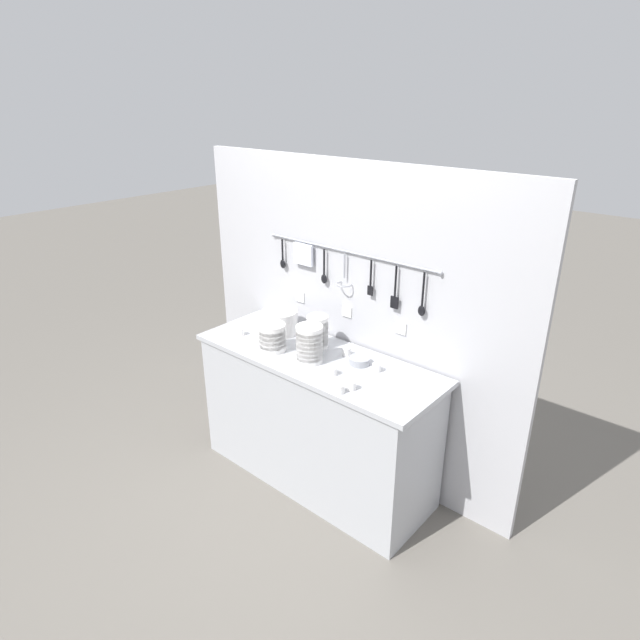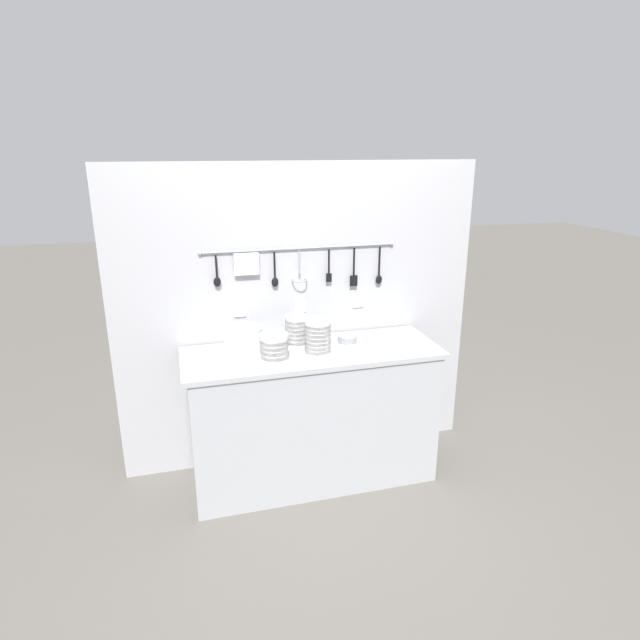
{
  "view_description": "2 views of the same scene",
  "coord_description": "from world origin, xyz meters",
  "px_view_note": "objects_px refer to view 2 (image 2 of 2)",
  "views": [
    {
      "loc": [
        1.86,
        -2.13,
        2.32
      ],
      "look_at": [
        0.02,
        0.01,
        1.11
      ],
      "focal_mm": 30.0,
      "sensor_mm": 36.0,
      "label": 1
    },
    {
      "loc": [
        -0.76,
        -2.94,
        2.07
      ],
      "look_at": [
        0.06,
        0.03,
        1.06
      ],
      "focal_mm": 30.0,
      "sensor_mm": 36.0,
      "label": 2
    }
  ],
  "objects_px": {
    "bowl_stack_nested_right": "(318,337)",
    "plate_stack": "(244,339)",
    "cup_front_right": "(366,337)",
    "cup_front_left": "(220,362)",
    "cup_edge_near": "(245,357)",
    "cup_back_left": "(383,351)",
    "bowl_stack_wide_centre": "(274,348)",
    "cup_by_caddy": "(352,350)",
    "cup_centre": "(326,338)",
    "bowl_stack_short_front": "(296,331)",
    "steel_mixing_bowl": "(347,339)",
    "cup_mid_row": "(383,355)"
  },
  "relations": [
    {
      "from": "plate_stack",
      "to": "cup_mid_row",
      "type": "relative_size",
      "value": 4.64
    },
    {
      "from": "cup_front_right",
      "to": "cup_front_left",
      "type": "relative_size",
      "value": 1.0
    },
    {
      "from": "steel_mixing_bowl",
      "to": "cup_edge_near",
      "type": "xyz_separation_m",
      "value": [
        -0.67,
        -0.15,
        0.0
      ]
    },
    {
      "from": "bowl_stack_short_front",
      "to": "cup_by_caddy",
      "type": "relative_size",
      "value": 4.12
    },
    {
      "from": "cup_front_right",
      "to": "plate_stack",
      "type": "bearing_deg",
      "value": 178.51
    },
    {
      "from": "bowl_stack_nested_right",
      "to": "cup_front_left",
      "type": "xyz_separation_m",
      "value": [
        -0.58,
        -0.02,
        -0.09
      ]
    },
    {
      "from": "plate_stack",
      "to": "cup_edge_near",
      "type": "xyz_separation_m",
      "value": [
        -0.02,
        -0.16,
        -0.05
      ]
    },
    {
      "from": "bowl_stack_nested_right",
      "to": "cup_mid_row",
      "type": "xyz_separation_m",
      "value": [
        0.35,
        -0.16,
        -0.09
      ]
    },
    {
      "from": "cup_front_right",
      "to": "bowl_stack_wide_centre",
      "type": "bearing_deg",
      "value": -162.98
    },
    {
      "from": "steel_mixing_bowl",
      "to": "cup_edge_near",
      "type": "relative_size",
      "value": 2.47
    },
    {
      "from": "cup_front_left",
      "to": "bowl_stack_short_front",
      "type": "bearing_deg",
      "value": 21.17
    },
    {
      "from": "bowl_stack_nested_right",
      "to": "cup_centre",
      "type": "xyz_separation_m",
      "value": [
        0.11,
        0.2,
        -0.09
      ]
    },
    {
      "from": "bowl_stack_nested_right",
      "to": "cup_front_left",
      "type": "distance_m",
      "value": 0.59
    },
    {
      "from": "bowl_stack_wide_centre",
      "to": "cup_front_left",
      "type": "xyz_separation_m",
      "value": [
        -0.31,
        0.02,
        -0.06
      ]
    },
    {
      "from": "bowl_stack_nested_right",
      "to": "plate_stack",
      "type": "height_order",
      "value": "bowl_stack_nested_right"
    },
    {
      "from": "bowl_stack_wide_centre",
      "to": "bowl_stack_short_front",
      "type": "height_order",
      "value": "bowl_stack_short_front"
    },
    {
      "from": "bowl_stack_short_front",
      "to": "cup_back_left",
      "type": "height_order",
      "value": "bowl_stack_short_front"
    },
    {
      "from": "bowl_stack_wide_centre",
      "to": "cup_edge_near",
      "type": "relative_size",
      "value": 3.44
    },
    {
      "from": "plate_stack",
      "to": "cup_edge_near",
      "type": "height_order",
      "value": "plate_stack"
    },
    {
      "from": "bowl_stack_nested_right",
      "to": "cup_front_right",
      "type": "xyz_separation_m",
      "value": [
        0.36,
        0.16,
        -0.09
      ]
    },
    {
      "from": "cup_centre",
      "to": "steel_mixing_bowl",
      "type": "bearing_deg",
      "value": -16.97
    },
    {
      "from": "bowl_stack_short_front",
      "to": "cup_front_right",
      "type": "height_order",
      "value": "bowl_stack_short_front"
    },
    {
      "from": "cup_centre",
      "to": "cup_mid_row",
      "type": "relative_size",
      "value": 1.0
    },
    {
      "from": "bowl_stack_wide_centre",
      "to": "bowl_stack_nested_right",
      "type": "relative_size",
      "value": 0.76
    },
    {
      "from": "cup_edge_near",
      "to": "cup_back_left",
      "type": "height_order",
      "value": "same"
    },
    {
      "from": "plate_stack",
      "to": "cup_back_left",
      "type": "xyz_separation_m",
      "value": [
        0.79,
        -0.27,
        -0.05
      ]
    },
    {
      "from": "cup_centre",
      "to": "cup_by_caddy",
      "type": "distance_m",
      "value": 0.26
    },
    {
      "from": "steel_mixing_bowl",
      "to": "cup_mid_row",
      "type": "relative_size",
      "value": 2.47
    },
    {
      "from": "bowl_stack_nested_right",
      "to": "cup_back_left",
      "type": "distance_m",
      "value": 0.4
    },
    {
      "from": "cup_centre",
      "to": "cup_by_caddy",
      "type": "height_order",
      "value": "same"
    },
    {
      "from": "cup_edge_near",
      "to": "cup_front_left",
      "type": "distance_m",
      "value": 0.15
    },
    {
      "from": "cup_centre",
      "to": "cup_back_left",
      "type": "bearing_deg",
      "value": -48.31
    },
    {
      "from": "bowl_stack_short_front",
      "to": "cup_front_left",
      "type": "relative_size",
      "value": 4.12
    },
    {
      "from": "cup_centre",
      "to": "cup_edge_near",
      "type": "bearing_deg",
      "value": -161.14
    },
    {
      "from": "cup_front_left",
      "to": "bowl_stack_wide_centre",
      "type": "bearing_deg",
      "value": -3.77
    },
    {
      "from": "cup_mid_row",
      "to": "cup_by_caddy",
      "type": "xyz_separation_m",
      "value": [
        -0.15,
        0.12,
        0.0
      ]
    },
    {
      "from": "bowl_stack_wide_centre",
      "to": "steel_mixing_bowl",
      "type": "bearing_deg",
      "value": 21.73
    },
    {
      "from": "bowl_stack_nested_right",
      "to": "cup_front_right",
      "type": "relative_size",
      "value": 4.52
    },
    {
      "from": "cup_by_caddy",
      "to": "cup_edge_near",
      "type": "bearing_deg",
      "value": 175.35
    },
    {
      "from": "bowl_stack_wide_centre",
      "to": "bowl_stack_short_front",
      "type": "distance_m",
      "value": 0.28
    },
    {
      "from": "cup_edge_near",
      "to": "cup_by_caddy",
      "type": "bearing_deg",
      "value": -4.65
    },
    {
      "from": "bowl_stack_wide_centre",
      "to": "cup_mid_row",
      "type": "height_order",
      "value": "bowl_stack_wide_centre"
    },
    {
      "from": "bowl_stack_nested_right",
      "to": "cup_front_left",
      "type": "relative_size",
      "value": 4.52
    },
    {
      "from": "cup_edge_near",
      "to": "cup_back_left",
      "type": "xyz_separation_m",
      "value": [
        0.81,
        -0.11,
        0.0
      ]
    },
    {
      "from": "cup_back_left",
      "to": "cup_front_left",
      "type": "height_order",
      "value": "same"
    },
    {
      "from": "bowl_stack_nested_right",
      "to": "cup_front_right",
      "type": "distance_m",
      "value": 0.41
    },
    {
      "from": "steel_mixing_bowl",
      "to": "cup_front_right",
      "type": "height_order",
      "value": "cup_front_right"
    },
    {
      "from": "cup_front_left",
      "to": "bowl_stack_nested_right",
      "type": "bearing_deg",
      "value": 1.53
    },
    {
      "from": "cup_edge_near",
      "to": "cup_front_left",
      "type": "bearing_deg",
      "value": -167.38
    },
    {
      "from": "steel_mixing_bowl",
      "to": "cup_centre",
      "type": "bearing_deg",
      "value": 163.03
    }
  ]
}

